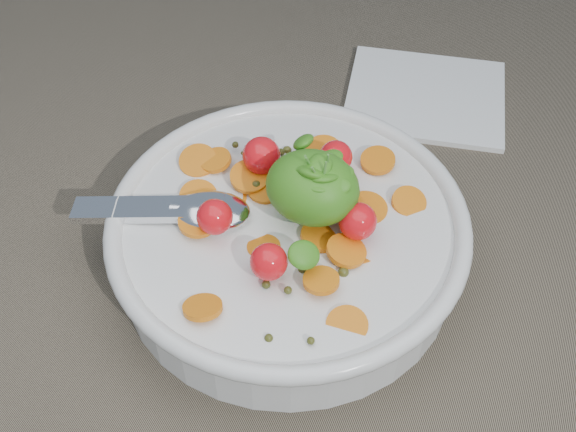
% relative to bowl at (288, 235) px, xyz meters
% --- Properties ---
extents(ground, '(6.00, 6.00, 0.00)m').
position_rel_bowl_xyz_m(ground, '(0.00, 0.03, -0.03)').
color(ground, '#766A54').
rests_on(ground, ground).
extents(bowl, '(0.29, 0.26, 0.11)m').
position_rel_bowl_xyz_m(bowl, '(0.00, 0.00, 0.00)').
color(bowl, white).
rests_on(bowl, ground).
extents(napkin, '(0.17, 0.15, 0.01)m').
position_rel_bowl_xyz_m(napkin, '(0.05, 0.23, -0.03)').
color(napkin, white).
rests_on(napkin, ground).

